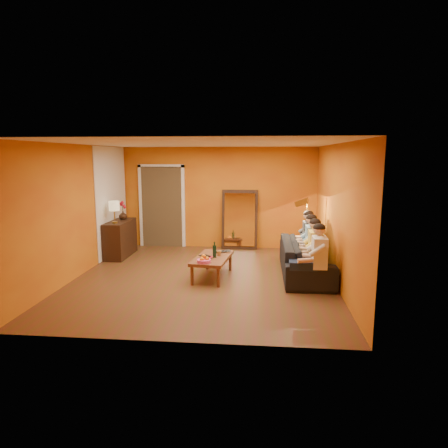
# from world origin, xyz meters

# --- Properties ---
(room_shell) EXTENTS (5.00, 5.50, 2.60)m
(room_shell) POSITION_xyz_m (0.00, 0.37, 1.30)
(room_shell) COLOR brown
(room_shell) RESTS_ON ground
(white_accent) EXTENTS (0.02, 1.90, 2.58)m
(white_accent) POSITION_xyz_m (-2.48, 1.75, 1.30)
(white_accent) COLOR white
(white_accent) RESTS_ON wall_left
(doorway_recess) EXTENTS (1.06, 0.30, 2.10)m
(doorway_recess) POSITION_xyz_m (-1.50, 2.83, 1.05)
(doorway_recess) COLOR #3F2D19
(doorway_recess) RESTS_ON floor
(door_jamb_left) EXTENTS (0.08, 0.06, 2.20)m
(door_jamb_left) POSITION_xyz_m (-2.07, 2.71, 1.05)
(door_jamb_left) COLOR white
(door_jamb_left) RESTS_ON wall_back
(door_jamb_right) EXTENTS (0.08, 0.06, 2.20)m
(door_jamb_right) POSITION_xyz_m (-0.93, 2.71, 1.05)
(door_jamb_right) COLOR white
(door_jamb_right) RESTS_ON wall_back
(door_header) EXTENTS (1.22, 0.06, 0.08)m
(door_header) POSITION_xyz_m (-1.50, 2.71, 2.12)
(door_header) COLOR white
(door_header) RESTS_ON wall_back
(mirror_frame) EXTENTS (0.92, 0.27, 1.51)m
(mirror_frame) POSITION_xyz_m (0.55, 2.63, 0.76)
(mirror_frame) COLOR black
(mirror_frame) RESTS_ON floor
(mirror_glass) EXTENTS (0.78, 0.21, 1.35)m
(mirror_glass) POSITION_xyz_m (0.55, 2.59, 0.76)
(mirror_glass) COLOR white
(mirror_glass) RESTS_ON mirror_frame
(sideboard) EXTENTS (0.44, 1.18, 0.85)m
(sideboard) POSITION_xyz_m (-2.24, 1.55, 0.42)
(sideboard) COLOR black
(sideboard) RESTS_ON floor
(table_lamp) EXTENTS (0.24, 0.24, 0.51)m
(table_lamp) POSITION_xyz_m (-2.24, 1.25, 1.10)
(table_lamp) COLOR beige
(table_lamp) RESTS_ON sideboard
(sofa) EXTENTS (2.34, 0.92, 0.68)m
(sofa) POSITION_xyz_m (2.00, 0.42, 0.34)
(sofa) COLOR black
(sofa) RESTS_ON floor
(coffee_table) EXTENTS (0.76, 1.29, 0.42)m
(coffee_table) POSITION_xyz_m (0.16, 0.06, 0.21)
(coffee_table) COLOR brown
(coffee_table) RESTS_ON floor
(floor_lamp) EXTENTS (0.35, 0.31, 1.44)m
(floor_lamp) POSITION_xyz_m (2.10, 1.23, 0.72)
(floor_lamp) COLOR #B09133
(floor_lamp) RESTS_ON floor
(dog) EXTENTS (0.53, 0.64, 0.64)m
(dog) POSITION_xyz_m (2.05, -0.37, 0.32)
(dog) COLOR olive
(dog) RESTS_ON floor
(person_far_left) EXTENTS (0.70, 0.44, 1.22)m
(person_far_left) POSITION_xyz_m (2.13, -0.58, 0.61)
(person_far_left) COLOR beige
(person_far_left) RESTS_ON sofa
(person_mid_left) EXTENTS (0.70, 0.44, 1.22)m
(person_mid_left) POSITION_xyz_m (2.13, -0.03, 0.61)
(person_mid_left) COLOR #F7D452
(person_mid_left) RESTS_ON sofa
(person_mid_right) EXTENTS (0.70, 0.44, 1.22)m
(person_mid_right) POSITION_xyz_m (2.13, 0.52, 0.61)
(person_mid_right) COLOR #80ACC5
(person_mid_right) RESTS_ON sofa
(person_far_right) EXTENTS (0.70, 0.44, 1.22)m
(person_far_right) POSITION_xyz_m (2.13, 1.07, 0.61)
(person_far_right) COLOR #333338
(person_far_right) RESTS_ON sofa
(fruit_bowl) EXTENTS (0.26, 0.26, 0.16)m
(fruit_bowl) POSITION_xyz_m (0.06, -0.39, 0.50)
(fruit_bowl) COLOR #E25093
(fruit_bowl) RESTS_ON coffee_table
(wine_bottle) EXTENTS (0.07, 0.07, 0.31)m
(wine_bottle) POSITION_xyz_m (0.21, 0.01, 0.58)
(wine_bottle) COLOR black
(wine_bottle) RESTS_ON coffee_table
(tumbler) EXTENTS (0.11, 0.11, 0.09)m
(tumbler) POSITION_xyz_m (0.28, 0.18, 0.47)
(tumbler) COLOR #B27F3F
(tumbler) RESTS_ON coffee_table
(laptop) EXTENTS (0.41, 0.35, 0.03)m
(laptop) POSITION_xyz_m (0.34, 0.41, 0.43)
(laptop) COLOR black
(laptop) RESTS_ON coffee_table
(book_lower) EXTENTS (0.19, 0.25, 0.02)m
(book_lower) POSITION_xyz_m (-0.02, -0.14, 0.43)
(book_lower) COLOR black
(book_lower) RESTS_ON coffee_table
(book_mid) EXTENTS (0.23, 0.28, 0.02)m
(book_mid) POSITION_xyz_m (-0.01, -0.13, 0.45)
(book_mid) COLOR #B21429
(book_mid) RESTS_ON book_lower
(book_upper) EXTENTS (0.26, 0.26, 0.02)m
(book_upper) POSITION_xyz_m (-0.02, -0.15, 0.47)
(book_upper) COLOR black
(book_upper) RESTS_ON book_mid
(vase) EXTENTS (0.20, 0.20, 0.21)m
(vase) POSITION_xyz_m (-2.24, 1.80, 0.95)
(vase) COLOR black
(vase) RESTS_ON sideboard
(flowers) EXTENTS (0.17, 0.17, 0.45)m
(flowers) POSITION_xyz_m (-2.24, 1.80, 1.19)
(flowers) COLOR #B21429
(flowers) RESTS_ON vase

